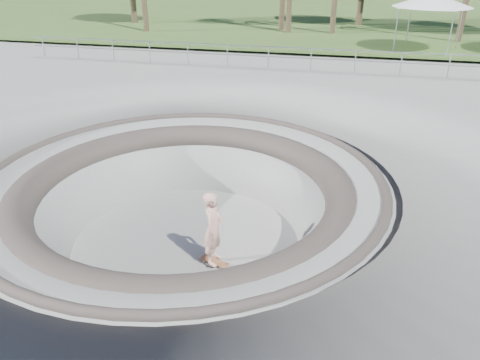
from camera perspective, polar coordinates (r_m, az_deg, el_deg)
The scene contains 8 objects.
ground at distance 11.92m, azimuth -6.98°, elevation 0.26°, with size 180.00×180.00×0.00m, color gray.
skate_bowl at distance 12.82m, azimuth -6.54°, elevation -7.12°, with size 14.00×14.00×4.10m.
grass_strip at distance 44.48m, azimuth 8.84°, elevation 19.39°, with size 180.00×36.00×0.12m.
distant_hills at distance 68.29m, azimuth 13.59°, elevation 15.08°, with size 103.20×45.00×28.60m.
safety_railing at distance 22.81m, azimuth 3.47°, elevation 14.73°, with size 25.00×0.06×1.03m.
skateboard at distance 11.91m, azimuth -3.15°, elevation -9.91°, with size 0.81×0.47×0.08m.
skater at distance 11.36m, azimuth -3.27°, elevation -5.92°, with size 0.70×0.46×1.92m, color #DFA590.
canopy_white at distance 28.38m, azimuth 22.47°, elevation 19.59°, with size 5.52×5.52×2.94m.
Camera 1 is at (3.88, -10.03, 5.15)m, focal length 35.00 mm.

